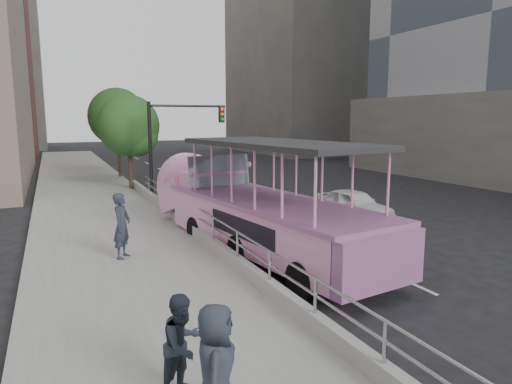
{
  "coord_description": "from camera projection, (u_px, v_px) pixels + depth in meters",
  "views": [
    {
      "loc": [
        -7.56,
        -11.09,
        4.36
      ],
      "look_at": [
        -1.08,
        3.31,
        1.8
      ],
      "focal_mm": 32.0,
      "sensor_mm": 36.0,
      "label": 1
    }
  ],
  "objects": [
    {
      "name": "traffic_signal",
      "position": [
        173.0,
        135.0,
        23.74
      ],
      "size": [
        4.2,
        0.32,
        5.2
      ],
      "color": "black",
      "rests_on": "ground"
    },
    {
      "name": "parking_sign",
      "position": [
        180.0,
        179.0,
        19.83
      ],
      "size": [
        0.17,
        0.62,
        2.79
      ],
      "color": "black",
      "rests_on": "ground"
    },
    {
      "name": "midrise_stone_a",
      "position": [
        323.0,
        28.0,
        59.52
      ],
      "size": [
        20.0,
        20.0,
        32.0
      ],
      "primitive_type": "cube",
      "color": "gray",
      "rests_on": "ground"
    },
    {
      "name": "kerb_wall",
      "position": [
        214.0,
        244.0,
        14.2
      ],
      "size": [
        0.24,
        30.0,
        0.36
      ],
      "primitive_type": "cube",
      "color": "#A8A9A3",
      "rests_on": "sidewalk"
    },
    {
      "name": "guardrail",
      "position": [
        213.0,
        224.0,
        14.1
      ],
      "size": [
        0.07,
        22.0,
        0.71
      ],
      "color": "#ABAAAE",
      "rests_on": "kerb_wall"
    },
    {
      "name": "pedestrian_far",
      "position": [
        216.0,
        369.0,
        5.86
      ],
      "size": [
        0.85,
        1.0,
        1.74
      ],
      "primitive_type": "imported",
      "rotation": [
        0.0,
        0.0,
        1.16
      ],
      "color": "#29313D",
      "rests_on": "sidewalk"
    },
    {
      "name": "ground",
      "position": [
        334.0,
        265.0,
        13.74
      ],
      "size": [
        160.0,
        160.0,
        0.0
      ],
      "primitive_type": "plane",
      "color": "black"
    },
    {
      "name": "street_tree_near",
      "position": [
        131.0,
        128.0,
        26.13
      ],
      "size": [
        3.52,
        3.52,
        5.72
      ],
      "color": "#332117",
      "rests_on": "ground"
    },
    {
      "name": "sidewalk",
      "position": [
        100.0,
        214.0,
        20.39
      ],
      "size": [
        5.5,
        80.0,
        0.3
      ],
      "primitive_type": "cube",
      "color": "#A4A49F",
      "rests_on": "ground"
    },
    {
      "name": "pedestrian_near",
      "position": [
        122.0,
        226.0,
        13.29
      ],
      "size": [
        0.77,
        0.84,
        1.93
      ],
      "primitive_type": "imported",
      "rotation": [
        0.0,
        0.0,
        1.01
      ],
      "color": "#29313D",
      "rests_on": "sidewalk"
    },
    {
      "name": "street_tree_far",
      "position": [
        119.0,
        119.0,
        31.54
      ],
      "size": [
        3.97,
        3.97,
        6.45
      ],
      "color": "#332117",
      "rests_on": "ground"
    },
    {
      "name": "pedestrian_mid",
      "position": [
        183.0,
        345.0,
        6.68
      ],
      "size": [
        0.95,
        0.89,
        1.55
      ],
      "primitive_type": "imported",
      "rotation": [
        0.0,
        0.0,
        0.54
      ],
      "color": "#29313D",
      "rests_on": "sidewalk"
    },
    {
      "name": "duck_boat",
      "position": [
        251.0,
        210.0,
        15.06
      ],
      "size": [
        4.24,
        11.37,
        3.69
      ],
      "color": "black",
      "rests_on": "ground"
    },
    {
      "name": "car",
      "position": [
        354.0,
        204.0,
        19.85
      ],
      "size": [
        2.02,
        4.01,
        1.31
      ],
      "primitive_type": "imported",
      "rotation": [
        0.0,
        0.0,
        0.12
      ],
      "color": "white",
      "rests_on": "ground"
    }
  ]
}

